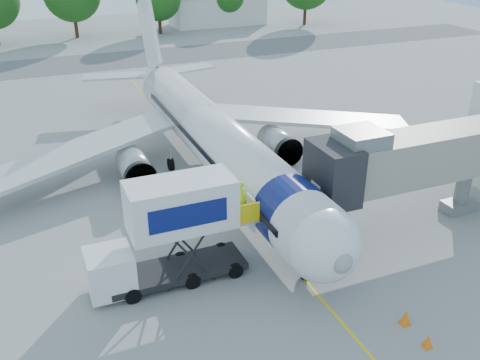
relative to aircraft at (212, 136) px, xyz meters
name	(u,v)px	position (x,y,z in m)	size (l,w,h in m)	color
ground	(234,199)	(0.00, -4.12, -2.95)	(160.00, 160.00, 0.00)	gray
guidance_line	(234,198)	(0.00, -4.12, -2.94)	(0.15, 70.00, 0.01)	yellow
taxiway_strip	(114,60)	(0.00, 37.88, -2.94)	(120.00, 10.00, 0.01)	#59595B
aircraft	(212,136)	(0.00, 0.00, 0.00)	(34.17, 37.73, 11.35)	white
jet_bridge	(410,159)	(7.99, -11.12, 1.39)	(13.90, 3.20, 6.60)	#A59B8D
catering_hiloader	(169,234)	(-6.27, -11.12, -0.19)	(8.50, 2.44, 5.50)	black
ground_tug	(450,328)	(3.69, -19.98, -2.29)	(3.46, 2.52, 1.24)	silver
safety_cone_a	(406,317)	(2.61, -18.42, -2.58)	(0.48, 0.48, 0.77)	orange
safety_cone_b	(428,341)	(2.55, -19.99, -2.63)	(0.42, 0.42, 0.67)	orange
outbuilding_right	(217,9)	(22.00, 57.88, -0.29)	(16.40, 7.40, 5.30)	silver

